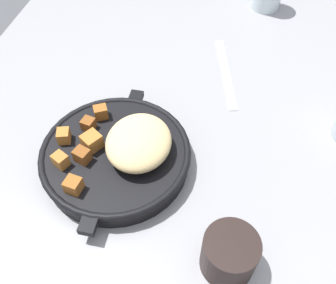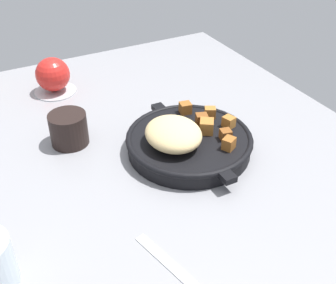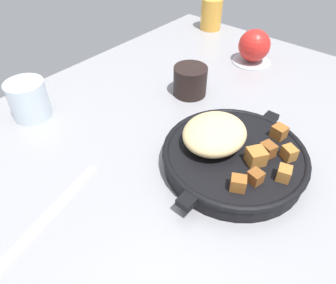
{
  "view_description": "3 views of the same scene",
  "coord_description": "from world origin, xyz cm",
  "px_view_note": "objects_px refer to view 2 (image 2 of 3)",
  "views": [
    {
      "loc": [
        38.37,
        8.62,
        51.41
      ],
      "look_at": [
        2.71,
        1.25,
        6.38
      ],
      "focal_mm": 39.45,
      "sensor_mm": 36.0,
      "label": 1
    },
    {
      "loc": [
        -55.5,
        28.55,
        50.41
      ],
      "look_at": [
        0.26,
        -0.75,
        6.49
      ],
      "focal_mm": 45.66,
      "sensor_mm": 36.0,
      "label": 2
    },
    {
      "loc": [
        -33.6,
        -24.22,
        40.38
      ],
      "look_at": [
        -1.89,
        2.74,
        3.66
      ],
      "focal_mm": 33.8,
      "sensor_mm": 36.0,
      "label": 3
    }
  ],
  "objects_px": {
    "butter_knife": "(189,281)",
    "coffee_mug_dark": "(69,129)",
    "cast_iron_skillet": "(187,140)",
    "red_apple": "(53,74)"
  },
  "relations": [
    {
      "from": "butter_knife",
      "to": "coffee_mug_dark",
      "type": "height_order",
      "value": "coffee_mug_dark"
    },
    {
      "from": "butter_knife",
      "to": "coffee_mug_dark",
      "type": "relative_size",
      "value": 2.91
    },
    {
      "from": "cast_iron_skillet",
      "to": "red_apple",
      "type": "xyz_separation_m",
      "value": [
        0.37,
        0.16,
        0.02
      ]
    },
    {
      "from": "cast_iron_skillet",
      "to": "coffee_mug_dark",
      "type": "relative_size",
      "value": 3.86
    },
    {
      "from": "butter_knife",
      "to": "coffee_mug_dark",
      "type": "bearing_deg",
      "value": -7.61
    },
    {
      "from": "coffee_mug_dark",
      "to": "red_apple",
      "type": "bearing_deg",
      "value": -8.01
    },
    {
      "from": "cast_iron_skillet",
      "to": "red_apple",
      "type": "height_order",
      "value": "red_apple"
    },
    {
      "from": "cast_iron_skillet",
      "to": "butter_knife",
      "type": "height_order",
      "value": "cast_iron_skillet"
    },
    {
      "from": "coffee_mug_dark",
      "to": "cast_iron_skillet",
      "type": "bearing_deg",
      "value": -125.23
    },
    {
      "from": "red_apple",
      "to": "butter_knife",
      "type": "height_order",
      "value": "red_apple"
    }
  ]
}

